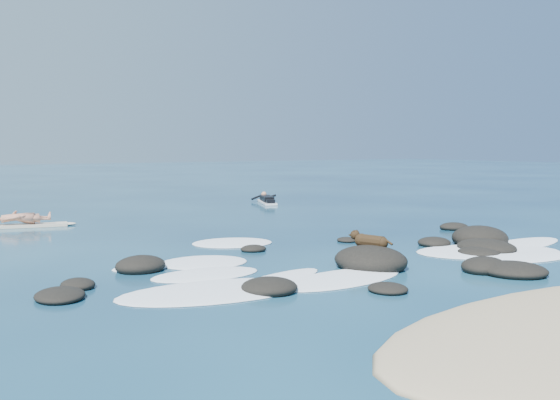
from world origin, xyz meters
TOP-DOWN VIEW (x-y plane):
  - ground at (0.00, 0.00)m, footprint 160.00×160.00m
  - reef_rocks at (1.15, -2.41)m, footprint 13.77×6.91m
  - breaking_foam at (-0.09, -2.10)m, footprint 13.16×7.60m
  - standing_surfer_rig at (-5.51, 8.51)m, footprint 3.47×1.17m
  - paddling_surfer_rig at (5.64, 11.57)m, footprint 1.62×2.67m
  - dog at (0.04, -2.35)m, footprint 0.50×1.19m

SIDE VIEW (x-z plane):
  - ground at x=0.00m, z-range 0.00..0.00m
  - breaking_foam at x=-0.09m, z-range -0.05..0.07m
  - reef_rocks at x=1.15m, z-range -0.21..0.45m
  - paddling_surfer_rig at x=5.64m, z-range -0.07..0.40m
  - dog at x=0.04m, z-range 0.13..0.89m
  - standing_surfer_rig at x=-5.51m, z-range -0.21..1.78m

